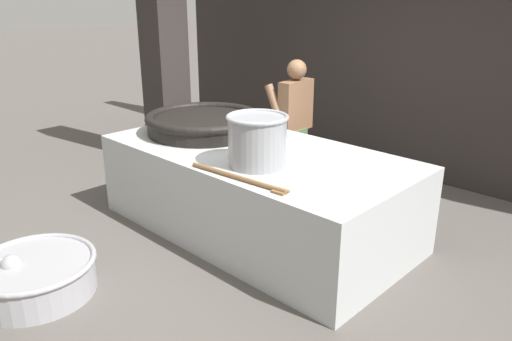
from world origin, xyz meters
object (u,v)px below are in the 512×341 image
stock_pot (257,139)px  prep_bowl_vegetables (35,275)px  giant_wok_near (204,122)px  cook (295,123)px

stock_pot → prep_bowl_vegetables: size_ratio=0.49×
giant_wok_near → cook: size_ratio=0.79×
giant_wok_near → stock_pot: size_ratio=2.30×
stock_pot → prep_bowl_vegetables: bearing=-114.7°
giant_wok_near → stock_pot: (1.20, -0.39, 0.13)m
giant_wok_near → prep_bowl_vegetables: 2.37m
cook → prep_bowl_vegetables: size_ratio=1.42×
giant_wok_near → cook: cook is taller
prep_bowl_vegetables → stock_pot: bearing=65.3°
stock_pot → prep_bowl_vegetables: (-0.83, -1.80, -0.95)m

